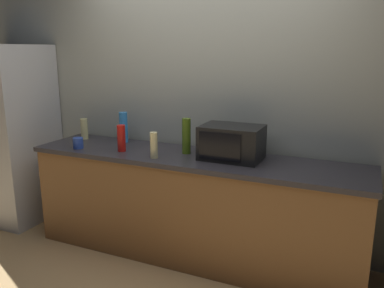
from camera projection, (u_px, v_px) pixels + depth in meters
The scene contains 11 objects.
ground_plane at pixel (171, 278), 3.10m from camera, with size 8.00×8.00×0.00m, color tan.
back_wall at pixel (211, 96), 3.49m from camera, with size 6.40×0.10×2.70m, color #9EA399.
counter_run at pixel (192, 206), 3.34m from camera, with size 2.84×0.64×0.90m.
refrigerator at pixel (11, 134), 4.05m from camera, with size 0.72×0.73×1.80m.
microwave at pixel (232, 142), 3.12m from camera, with size 0.48×0.35×0.27m.
bottle_spray_cleaner at pixel (124, 127), 3.67m from camera, with size 0.08×0.08×0.29m, color #338CE5.
bottle_vinegar at pixel (84, 129), 3.82m from camera, with size 0.07×0.07×0.20m, color beige.
bottle_hand_soap at pixel (154, 145), 3.15m from camera, with size 0.06×0.06×0.21m, color beige.
bottle_olive_oil at pixel (186, 136), 3.28m from camera, with size 0.07×0.07×0.30m, color #4C6B19.
bottle_hot_sauce at pixel (121, 138), 3.36m from camera, with size 0.07×0.07×0.23m, color red.
mug_blue at pixel (78, 143), 3.47m from camera, with size 0.09×0.09×0.10m, color #2D4CB2.
Camera 1 is at (1.28, -2.45, 1.76)m, focal length 36.71 mm.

